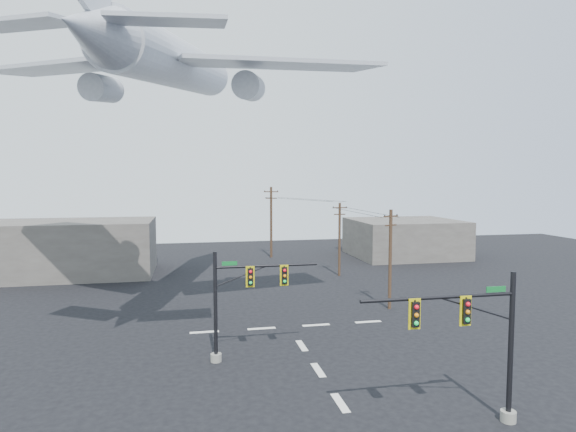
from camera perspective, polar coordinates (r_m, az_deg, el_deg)
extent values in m
plane|color=black|center=(24.57, 6.21, -21.17)|extent=(120.00, 120.00, 0.00)
cube|color=silver|center=(24.57, 6.21, -21.15)|extent=(0.40, 2.00, 0.01)
cube|color=silver|center=(28.07, 3.60, -17.75)|extent=(0.40, 2.00, 0.01)
cube|color=silver|center=(31.70, 1.64, -15.10)|extent=(0.40, 2.00, 0.01)
cube|color=silver|center=(34.75, -9.88, -13.39)|extent=(2.00, 0.40, 0.01)
cube|color=silver|center=(35.07, -3.16, -13.16)|extent=(2.00, 0.40, 0.01)
cube|color=silver|center=(35.84, 3.34, -12.77)|extent=(2.00, 0.40, 0.01)
cube|color=silver|center=(37.03, 9.47, -12.26)|extent=(2.00, 0.40, 0.01)
cylinder|color=gray|center=(24.74, 24.65, -20.76)|extent=(0.66, 0.66, 0.47)
cylinder|color=black|center=(23.61, 24.89, -13.95)|extent=(0.23, 0.23, 6.65)
cylinder|color=black|center=(21.15, 17.47, -9.19)|extent=(6.90, 0.15, 0.15)
cylinder|color=black|center=(22.16, 21.40, -10.19)|extent=(3.63, 0.08, 0.08)
cube|color=black|center=(21.75, 20.31, -10.51)|extent=(0.32, 0.28, 1.04)
cube|color=#C4B70B|center=(21.76, 20.29, -10.50)|extent=(0.52, 0.04, 1.28)
sphere|color=red|center=(21.53, 20.57, -9.76)|extent=(0.19, 0.19, 0.19)
sphere|color=orange|center=(21.62, 20.54, -10.61)|extent=(0.19, 0.19, 0.19)
sphere|color=#0CC547|center=(21.70, 20.52, -11.46)|extent=(0.19, 0.19, 0.19)
cube|color=black|center=(20.66, 14.78, -11.18)|extent=(0.32, 0.28, 1.04)
cube|color=#C4B70B|center=(20.67, 14.76, -11.16)|extent=(0.52, 0.04, 1.28)
sphere|color=red|center=(20.43, 15.01, -10.39)|extent=(0.19, 0.19, 0.19)
sphere|color=orange|center=(20.52, 14.99, -11.29)|extent=(0.19, 0.19, 0.19)
sphere|color=#0CC547|center=(20.61, 14.97, -12.18)|extent=(0.19, 0.19, 0.19)
cube|color=#0D6125|center=(22.41, 23.42, -7.97)|extent=(0.90, 0.04, 0.25)
cylinder|color=gray|center=(29.43, -8.52, -16.26)|extent=(0.64, 0.64, 0.46)
cylinder|color=black|center=(28.51, -8.59, -10.63)|extent=(0.22, 0.22, 6.44)
cylinder|color=black|center=(28.31, -2.51, -5.92)|extent=(6.03, 0.15, 0.15)
cylinder|color=black|center=(28.22, -5.55, -7.11)|extent=(3.21, 0.07, 0.07)
cube|color=black|center=(28.15, -4.50, -7.19)|extent=(0.31, 0.28, 1.01)
cube|color=#C4B70B|center=(28.17, -4.50, -7.18)|extent=(0.51, 0.04, 1.24)
sphere|color=red|center=(27.94, -4.46, -6.61)|extent=(0.18, 0.18, 0.18)
sphere|color=orange|center=(28.00, -4.46, -7.25)|extent=(0.18, 0.18, 0.18)
sphere|color=#0CC547|center=(28.07, -4.46, -7.90)|extent=(0.18, 0.18, 0.18)
cube|color=black|center=(28.46, -0.45, -7.05)|extent=(0.31, 0.28, 1.01)
cube|color=#C4B70B|center=(28.48, -0.46, -7.04)|extent=(0.51, 0.04, 1.24)
sphere|color=red|center=(28.25, -0.39, -6.47)|extent=(0.18, 0.18, 0.18)
sphere|color=orange|center=(28.31, -0.39, -7.11)|extent=(0.18, 0.18, 0.18)
sphere|color=#0CC547|center=(28.38, -0.39, -7.75)|extent=(0.18, 0.18, 0.18)
cube|color=#0D6125|center=(27.96, -6.94, -5.60)|extent=(0.87, 0.04, 0.24)
cylinder|color=#432E1D|center=(40.06, 12.02, -5.06)|extent=(0.27, 0.27, 8.14)
cube|color=#432E1D|center=(39.64, 12.10, -0.03)|extent=(1.52, 0.78, 0.11)
cube|color=#432E1D|center=(39.70, 12.08, -1.07)|extent=(1.19, 0.63, 0.11)
cylinder|color=black|center=(39.10, 11.40, 0.05)|extent=(0.09, 0.09, 0.11)
cylinder|color=black|center=(39.63, 12.10, 0.10)|extent=(0.09, 0.09, 0.11)
cylinder|color=black|center=(40.17, 12.79, 0.14)|extent=(0.09, 0.09, 0.11)
cylinder|color=#432E1D|center=(52.84, 6.12, -2.77)|extent=(0.27, 0.27, 8.02)
cube|color=#432E1D|center=(52.52, 6.15, 0.98)|extent=(1.63, 0.20, 0.11)
cube|color=#432E1D|center=(52.56, 6.15, 0.20)|extent=(1.27, 0.18, 0.11)
cylinder|color=black|center=(52.34, 5.39, 1.08)|extent=(0.09, 0.09, 0.11)
cylinder|color=black|center=(52.51, 6.15, 1.08)|extent=(0.09, 0.09, 0.11)
cylinder|color=black|center=(52.70, 6.91, 1.09)|extent=(0.09, 0.09, 0.11)
cylinder|color=#432E1D|center=(64.79, -2.01, -0.75)|extent=(0.33, 0.33, 9.53)
cube|color=#432E1D|center=(64.55, -2.02, 2.89)|extent=(1.94, 0.49, 0.13)
cube|color=#432E1D|center=(64.58, -2.02, 2.12)|extent=(1.51, 0.41, 0.13)
cylinder|color=black|center=(64.57, -2.79, 2.99)|extent=(0.11, 0.11, 0.13)
cylinder|color=black|center=(64.55, -2.02, 2.99)|extent=(0.11, 0.11, 0.13)
cylinder|color=black|center=(64.53, -1.25, 2.99)|extent=(0.11, 0.11, 0.13)
cylinder|color=black|center=(45.77, 7.86, 0.48)|extent=(0.11, 13.74, 0.03)
cylinder|color=black|center=(58.20, 0.89, 1.99)|extent=(5.44, 13.71, 0.03)
cylinder|color=black|center=(46.27, 9.55, 0.50)|extent=(0.10, 13.74, 0.03)
cylinder|color=black|center=(58.57, 2.41, 2.00)|extent=(5.15, 13.71, 0.03)
cylinder|color=silver|center=(38.39, -13.16, 17.19)|extent=(9.44, 22.73, 6.16)
cone|color=silver|center=(51.57, -8.60, 15.74)|extent=(4.84, 6.10, 4.11)
cone|color=silver|center=(25.72, -22.53, 19.77)|extent=(4.49, 5.96, 3.75)
cube|color=silver|center=(39.93, -25.17, 15.63)|extent=(14.20, 13.14, 0.86)
cube|color=silver|center=(35.38, -0.93, 17.57)|extent=(15.03, 7.30, 0.86)
cylinder|color=silver|center=(39.59, -21.21, 13.91)|extent=(2.92, 4.15, 2.40)
cylinder|color=silver|center=(36.44, -4.65, 15.04)|extent=(2.92, 4.15, 2.40)
cube|color=silver|center=(27.99, -28.92, 19.34)|extent=(6.01, 4.92, 0.49)
cube|color=silver|center=(25.10, -14.13, 21.59)|extent=(5.56, 2.49, 0.49)
cube|color=#635D57|center=(58.11, -24.58, -3.50)|extent=(18.00, 10.00, 6.00)
cube|color=#635D57|center=(68.03, 13.64, -2.54)|extent=(14.00, 12.00, 5.00)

